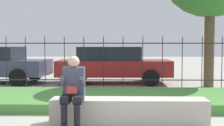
% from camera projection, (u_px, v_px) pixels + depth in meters
% --- Properties ---
extents(ground_plane, '(60.00, 60.00, 0.00)m').
position_uv_depth(ground_plane, '(109.00, 124.00, 5.81)').
color(ground_plane, '#A8A399').
extents(stone_bench, '(2.88, 0.51, 0.48)m').
position_uv_depth(stone_bench, '(129.00, 113.00, 5.79)').
color(stone_bench, '#B7B2A3').
rests_on(stone_bench, ground_plane).
extents(person_seated_reader, '(0.42, 0.73, 1.28)m').
position_uv_depth(person_seated_reader, '(73.00, 89.00, 5.49)').
color(person_seated_reader, black).
rests_on(person_seated_reader, ground_plane).
extents(grass_berm, '(10.72, 2.65, 0.22)m').
position_uv_depth(grass_berm, '(112.00, 99.00, 7.83)').
color(grass_berm, '#4C893D').
rests_on(grass_berm, ground_plane).
extents(iron_fence, '(8.72, 0.03, 1.72)m').
position_uv_depth(iron_fence, '(113.00, 62.00, 9.89)').
color(iron_fence, '#232326').
rests_on(iron_fence, ground_plane).
extents(car_parked_center, '(4.25, 1.88, 1.38)m').
position_uv_depth(car_parked_center, '(113.00, 64.00, 11.77)').
color(car_parked_center, maroon).
rests_on(car_parked_center, ground_plane).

